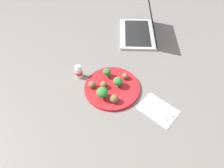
{
  "coord_description": "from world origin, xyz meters",
  "views": [
    {
      "loc": [
        -0.4,
        0.5,
        0.8
      ],
      "look_at": [
        0.0,
        0.0,
        0.04
      ],
      "focal_mm": 32.09,
      "sensor_mm": 36.0,
      "label": 1
    }
  ],
  "objects_px": {
    "broccoli_floret_mid_right": "(107,72)",
    "broccoli_floret_near_rim": "(118,81)",
    "broccoli_floret_back_left": "(102,92)",
    "meatball_center": "(125,76)",
    "meatball_far_rim": "(104,85)",
    "yogurt_bottle": "(79,72)",
    "laptop": "(141,30)",
    "knife": "(159,106)",
    "plate": "(112,88)",
    "napkin": "(158,110)",
    "meatball_back_left": "(114,99)",
    "fork": "(155,111)",
    "meatball_front_left": "(92,85)"
  },
  "relations": [
    {
      "from": "broccoli_floret_mid_right",
      "to": "broccoli_floret_near_rim",
      "type": "height_order",
      "value": "broccoli_floret_near_rim"
    },
    {
      "from": "broccoli_floret_near_rim",
      "to": "meatball_front_left",
      "type": "relative_size",
      "value": 1.46
    },
    {
      "from": "meatball_far_rim",
      "to": "napkin",
      "type": "height_order",
      "value": "meatball_far_rim"
    },
    {
      "from": "broccoli_floret_mid_right",
      "to": "fork",
      "type": "distance_m",
      "value": 0.31
    },
    {
      "from": "plate",
      "to": "fork",
      "type": "bearing_deg",
      "value": -176.6
    },
    {
      "from": "meatball_back_left",
      "to": "fork",
      "type": "distance_m",
      "value": 0.2
    },
    {
      "from": "napkin",
      "to": "fork",
      "type": "height_order",
      "value": "fork"
    },
    {
      "from": "plate",
      "to": "broccoli_floret_mid_right",
      "type": "relative_size",
      "value": 5.64
    },
    {
      "from": "broccoli_floret_back_left",
      "to": "napkin",
      "type": "bearing_deg",
      "value": -155.18
    },
    {
      "from": "meatball_far_rim",
      "to": "napkin",
      "type": "bearing_deg",
      "value": -168.13
    },
    {
      "from": "meatball_front_left",
      "to": "napkin",
      "type": "height_order",
      "value": "meatball_front_left"
    },
    {
      "from": "plate",
      "to": "meatball_back_left",
      "type": "xyz_separation_m",
      "value": [
        -0.06,
        0.06,
        0.03
      ]
    },
    {
      "from": "yogurt_bottle",
      "to": "laptop",
      "type": "xyz_separation_m",
      "value": [
        -0.06,
        -0.51,
        0.0
      ]
    },
    {
      "from": "broccoli_floret_back_left",
      "to": "broccoli_floret_mid_right",
      "type": "bearing_deg",
      "value": -60.18
    },
    {
      "from": "laptop",
      "to": "broccoli_floret_back_left",
      "type": "bearing_deg",
      "value": 103.77
    },
    {
      "from": "broccoli_floret_back_left",
      "to": "meatball_back_left",
      "type": "relative_size",
      "value": 1.54
    },
    {
      "from": "meatball_far_rim",
      "to": "yogurt_bottle",
      "type": "bearing_deg",
      "value": 5.2
    },
    {
      "from": "napkin",
      "to": "laptop",
      "type": "relative_size",
      "value": 0.44
    },
    {
      "from": "plate",
      "to": "meatball_back_left",
      "type": "bearing_deg",
      "value": 134.71
    },
    {
      "from": "broccoli_floret_near_rim",
      "to": "yogurt_bottle",
      "type": "xyz_separation_m",
      "value": [
        0.21,
        0.06,
        -0.01
      ]
    },
    {
      "from": "knife",
      "to": "plate",
      "type": "bearing_deg",
      "value": 11.7
    },
    {
      "from": "meatball_far_rim",
      "to": "laptop",
      "type": "relative_size",
      "value": 0.09
    },
    {
      "from": "meatball_back_left",
      "to": "knife",
      "type": "bearing_deg",
      "value": -147.45
    },
    {
      "from": "meatball_far_rim",
      "to": "fork",
      "type": "xyz_separation_m",
      "value": [
        -0.27,
        -0.04,
        -0.03
      ]
    },
    {
      "from": "broccoli_floret_mid_right",
      "to": "napkin",
      "type": "relative_size",
      "value": 0.29
    },
    {
      "from": "meatball_front_left",
      "to": "laptop",
      "type": "relative_size",
      "value": 0.09
    },
    {
      "from": "plate",
      "to": "meatball_far_rim",
      "type": "distance_m",
      "value": 0.05
    },
    {
      "from": "broccoli_floret_near_rim",
      "to": "meatball_back_left",
      "type": "xyz_separation_m",
      "value": [
        -0.04,
        0.09,
        -0.01
      ]
    },
    {
      "from": "meatball_center",
      "to": "laptop",
      "type": "xyz_separation_m",
      "value": [
        0.15,
        -0.39,
        0.01
      ]
    },
    {
      "from": "broccoli_floret_back_left",
      "to": "meatball_back_left",
      "type": "xyz_separation_m",
      "value": [
        -0.06,
        -0.02,
        -0.02
      ]
    },
    {
      "from": "fork",
      "to": "plate",
      "type": "bearing_deg",
      "value": 3.4
    },
    {
      "from": "broccoli_floret_mid_right",
      "to": "knife",
      "type": "height_order",
      "value": "broccoli_floret_mid_right"
    },
    {
      "from": "broccoli_floret_back_left",
      "to": "broccoli_floret_near_rim",
      "type": "relative_size",
      "value": 1.17
    },
    {
      "from": "meatball_back_left",
      "to": "napkin",
      "type": "relative_size",
      "value": 0.24
    },
    {
      "from": "fork",
      "to": "yogurt_bottle",
      "type": "height_order",
      "value": "yogurt_bottle"
    },
    {
      "from": "broccoli_floret_near_rim",
      "to": "yogurt_bottle",
      "type": "height_order",
      "value": "yogurt_bottle"
    },
    {
      "from": "broccoli_floret_back_left",
      "to": "meatball_far_rim",
      "type": "relative_size",
      "value": 1.72
    },
    {
      "from": "meatball_back_left",
      "to": "napkin",
      "type": "bearing_deg",
      "value": -152.74
    },
    {
      "from": "broccoli_floret_mid_right",
      "to": "meatball_far_rim",
      "type": "distance_m",
      "value": 0.08
    },
    {
      "from": "meatball_front_left",
      "to": "knife",
      "type": "distance_m",
      "value": 0.34
    },
    {
      "from": "plate",
      "to": "broccoli_floret_mid_right",
      "type": "bearing_deg",
      "value": -31.85
    },
    {
      "from": "broccoli_floret_back_left",
      "to": "meatball_front_left",
      "type": "height_order",
      "value": "broccoli_floret_back_left"
    },
    {
      "from": "meatball_back_left",
      "to": "meatball_center",
      "type": "distance_m",
      "value": 0.16
    },
    {
      "from": "broccoli_floret_back_left",
      "to": "broccoli_floret_mid_right",
      "type": "height_order",
      "value": "broccoli_floret_back_left"
    },
    {
      "from": "fork",
      "to": "laptop",
      "type": "height_order",
      "value": "laptop"
    },
    {
      "from": "broccoli_floret_back_left",
      "to": "meatball_center",
      "type": "xyz_separation_m",
      "value": [
        -0.01,
        -0.17,
        -0.02
      ]
    },
    {
      "from": "meatball_far_rim",
      "to": "yogurt_bottle",
      "type": "height_order",
      "value": "yogurt_bottle"
    },
    {
      "from": "meatball_back_left",
      "to": "meatball_center",
      "type": "relative_size",
      "value": 1.23
    },
    {
      "from": "broccoli_floret_back_left",
      "to": "meatball_far_rim",
      "type": "bearing_deg",
      "value": -55.8
    },
    {
      "from": "meatball_back_left",
      "to": "knife",
      "type": "height_order",
      "value": "meatball_back_left"
    }
  ]
}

